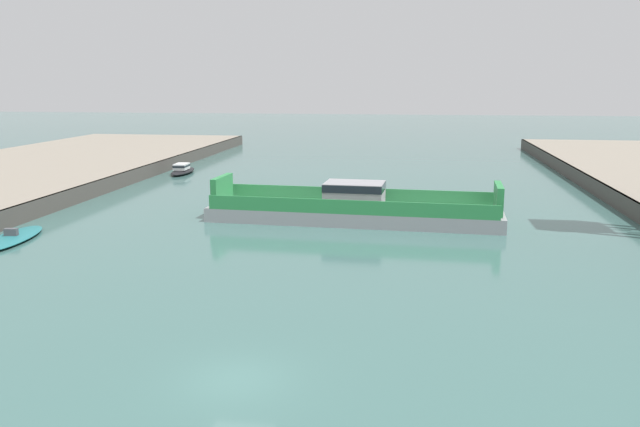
{
  "coord_description": "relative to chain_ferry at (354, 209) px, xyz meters",
  "views": [
    {
      "loc": [
        6.39,
        -21.85,
        11.02
      ],
      "look_at": [
        0.0,
        21.67,
        2.0
      ],
      "focal_mm": 36.29,
      "sensor_mm": 36.0,
      "label": 1
    }
  ],
  "objects": [
    {
      "name": "moored_boat_near_right",
      "position": [
        -23.16,
        23.83,
        -0.51
      ],
      "size": [
        2.4,
        6.65,
        1.29
      ],
      "color": "black",
      "rests_on": "ground"
    },
    {
      "name": "chain_ferry",
      "position": [
        0.0,
        0.0,
        0.0
      ],
      "size": [
        23.57,
        7.16,
        3.3
      ],
      "color": "#939399",
      "rests_on": "ground"
    },
    {
      "name": "moored_boat_near_left",
      "position": [
        -23.23,
        -10.22,
        -0.78
      ],
      "size": [
        3.52,
        8.19,
        0.89
      ],
      "color": "#237075",
      "rests_on": "ground"
    },
    {
      "name": "ground_plane",
      "position": [
        -1.73,
        -28.89,
        -0.99
      ],
      "size": [
        400.0,
        400.0,
        0.0
      ],
      "primitive_type": "plane",
      "color": "#3D6660"
    }
  ]
}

